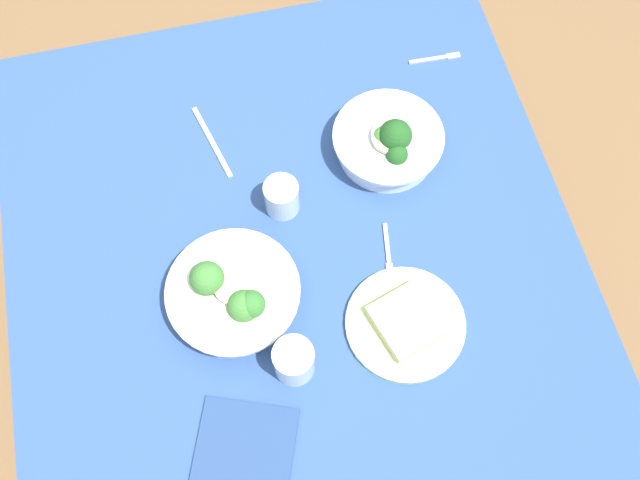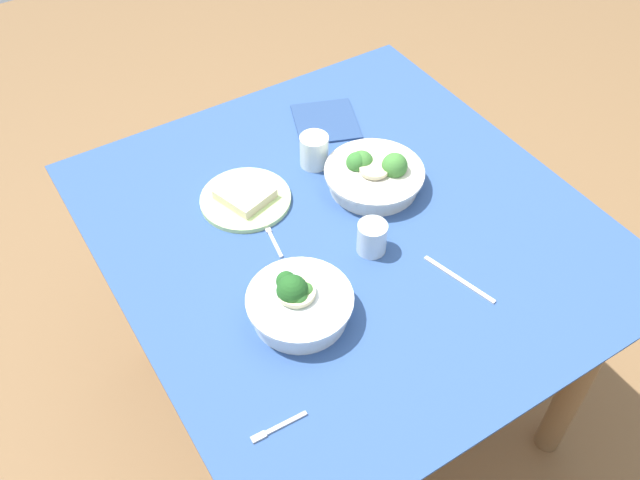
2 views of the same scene
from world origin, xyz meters
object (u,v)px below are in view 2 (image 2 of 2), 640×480
(water_glass_side, at_px, (314,151))
(table_knife_left, at_px, (459,279))
(water_glass_center, at_px, (372,238))
(fork_by_far_bowl, at_px, (272,238))
(broccoli_bowl_far, at_px, (298,303))
(broccoli_bowl_near, at_px, (374,175))
(napkin_folded_upper, at_px, (326,121))
(bread_side_plate, at_px, (245,197))
(fork_by_near_bowl, at_px, (277,428))

(water_glass_side, bearing_deg, table_knife_left, -172.63)
(water_glass_center, bearing_deg, fork_by_far_bowl, 50.20)
(table_knife_left, bearing_deg, broccoli_bowl_far, 58.78)
(broccoli_bowl_near, distance_m, fork_by_far_bowl, 0.30)
(broccoli_bowl_far, bearing_deg, water_glass_side, -35.58)
(table_knife_left, bearing_deg, broccoli_bowl_near, -16.96)
(table_knife_left, relative_size, napkin_folded_upper, 1.04)
(broccoli_bowl_near, distance_m, water_glass_side, 0.17)
(bread_side_plate, relative_size, napkin_folded_upper, 1.23)
(fork_by_far_bowl, bearing_deg, broccoli_bowl_near, -75.08)
(napkin_folded_upper, bearing_deg, table_knife_left, 175.20)
(water_glass_center, relative_size, fork_by_far_bowl, 0.67)
(bread_side_plate, height_order, water_glass_center, water_glass_center)
(broccoli_bowl_far, xyz_separation_m, broccoli_bowl_near, (0.24, -0.35, -0.01))
(table_knife_left, height_order, napkin_folded_upper, napkin_folded_upper)
(water_glass_side, height_order, fork_by_near_bowl, water_glass_side)
(broccoli_bowl_far, height_order, table_knife_left, broccoli_bowl_far)
(bread_side_plate, distance_m, table_knife_left, 0.53)
(water_glass_side, bearing_deg, broccoli_bowl_near, -151.37)
(fork_by_near_bowl, bearing_deg, water_glass_center, -143.38)
(water_glass_center, bearing_deg, water_glass_side, -8.26)
(bread_side_plate, relative_size, fork_by_far_bowl, 1.95)
(napkin_folded_upper, bearing_deg, broccoli_bowl_far, 142.69)
(water_glass_center, relative_size, napkin_folded_upper, 0.43)
(water_glass_side, xyz_separation_m, fork_by_far_bowl, (-0.17, 0.22, -0.04))
(broccoli_bowl_far, bearing_deg, water_glass_center, -72.96)
(broccoli_bowl_near, relative_size, water_glass_center, 3.21)
(broccoli_bowl_far, distance_m, water_glass_side, 0.47)
(bread_side_plate, bearing_deg, broccoli_bowl_far, 169.65)
(fork_by_near_bowl, height_order, napkin_folded_upper, napkin_folded_upper)
(broccoli_bowl_near, height_order, fork_by_near_bowl, broccoli_bowl_near)
(water_glass_side, height_order, table_knife_left, water_glass_side)
(water_glass_center, bearing_deg, broccoli_bowl_far, 107.04)
(broccoli_bowl_near, relative_size, fork_by_far_bowl, 2.16)
(bread_side_plate, distance_m, fork_by_far_bowl, 0.14)
(water_glass_side, relative_size, fork_by_far_bowl, 0.75)
(bread_side_plate, xyz_separation_m, napkin_folded_upper, (0.16, -0.33, -0.01))
(fork_by_far_bowl, bearing_deg, table_knife_left, -128.57)
(napkin_folded_upper, bearing_deg, water_glass_side, 137.90)
(bread_side_plate, relative_size, table_knife_left, 1.19)
(fork_by_far_bowl, distance_m, napkin_folded_upper, 0.45)
(broccoli_bowl_far, xyz_separation_m, fork_by_near_bowl, (-0.20, 0.17, -0.04))
(broccoli_bowl_far, height_order, water_glass_center, broccoli_bowl_far)
(fork_by_near_bowl, relative_size, napkin_folded_upper, 0.63)
(broccoli_bowl_near, xyz_separation_m, water_glass_side, (0.15, 0.08, 0.01))
(broccoli_bowl_near, relative_size, table_knife_left, 1.32)
(water_glass_side, bearing_deg, water_glass_center, 171.74)
(bread_side_plate, xyz_separation_m, fork_by_near_bowl, (-0.55, 0.23, -0.01))
(bread_side_plate, bearing_deg, napkin_folded_upper, -64.34)
(water_glass_center, xyz_separation_m, water_glass_side, (0.31, -0.05, 0.00))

